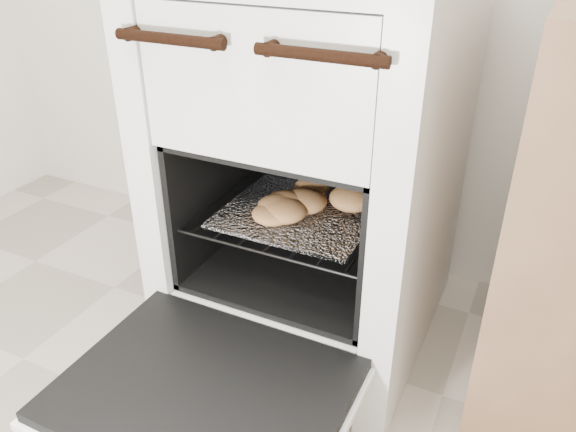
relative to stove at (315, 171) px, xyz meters
The scene contains 5 objects.
stove is the anchor object (origin of this frame).
oven_door 0.58m from the stove, 90.00° to the right, with size 0.55×0.43×0.04m.
oven_rack 0.10m from the stove, 90.00° to the right, with size 0.45×0.43×0.01m.
foil_sheet 0.11m from the stove, 90.00° to the right, with size 0.35×0.31×0.01m, color white.
baked_rolls 0.10m from the stove, 87.98° to the right, with size 0.28×0.29×0.05m.
Camera 1 is at (0.42, 0.01, 1.02)m, focal length 35.00 mm.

